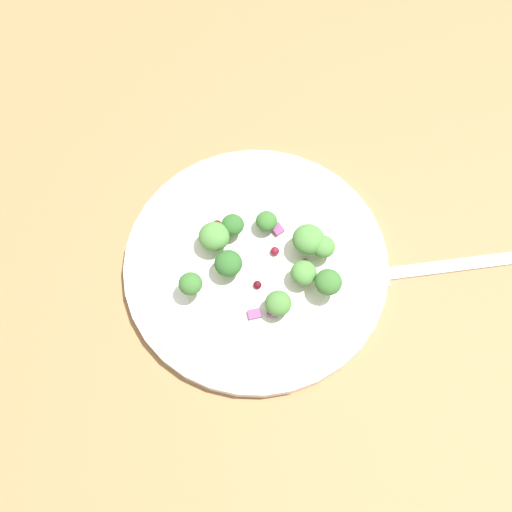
# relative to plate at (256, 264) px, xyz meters

# --- Properties ---
(ground_plane) EXTENTS (1.80, 1.80, 0.02)m
(ground_plane) POSITION_rel_plate_xyz_m (0.01, -0.03, -0.02)
(ground_plane) COLOR olive
(plate) EXTENTS (0.25, 0.25, 0.02)m
(plate) POSITION_rel_plate_xyz_m (0.00, 0.00, 0.00)
(plate) COLOR white
(plate) RESTS_ON ground_plane
(dressing_pool) EXTENTS (0.14, 0.14, 0.00)m
(dressing_pool) POSITION_rel_plate_xyz_m (0.00, 0.00, 0.00)
(dressing_pool) COLOR white
(dressing_pool) RESTS_ON plate
(broccoli_floret_0) EXTENTS (0.02, 0.02, 0.02)m
(broccoli_floret_0) POSITION_rel_plate_xyz_m (-0.03, 0.02, 0.02)
(broccoli_floret_0) COLOR #8EB77A
(broccoli_floret_0) RESTS_ON plate
(broccoli_floret_1) EXTENTS (0.02, 0.02, 0.02)m
(broccoli_floret_1) POSITION_rel_plate_xyz_m (0.01, 0.06, 0.02)
(broccoli_floret_1) COLOR #9EC684
(broccoli_floret_1) RESTS_ON plate
(broccoli_floret_2) EXTENTS (0.02, 0.02, 0.02)m
(broccoli_floret_2) POSITION_rel_plate_xyz_m (0.01, -0.06, 0.02)
(broccoli_floret_2) COLOR #ADD18E
(broccoli_floret_2) RESTS_ON plate
(broccoli_floret_3) EXTENTS (0.02, 0.02, 0.02)m
(broccoli_floret_3) POSITION_rel_plate_xyz_m (0.03, 0.04, 0.02)
(broccoli_floret_3) COLOR #8EB77A
(broccoli_floret_3) RESTS_ON plate
(broccoli_floret_4) EXTENTS (0.02, 0.02, 0.02)m
(broccoli_floret_4) POSITION_rel_plate_xyz_m (0.05, 0.01, 0.02)
(broccoli_floret_4) COLOR #ADD18E
(broccoli_floret_4) RESTS_ON plate
(broccoli_floret_5) EXTENTS (0.03, 0.03, 0.03)m
(broccoli_floret_5) POSITION_rel_plate_xyz_m (-0.00, 0.05, 0.02)
(broccoli_floret_5) COLOR #9EC684
(broccoli_floret_5) RESTS_ON plate
(broccoli_floret_6) EXTENTS (0.03, 0.03, 0.03)m
(broccoli_floret_6) POSITION_rel_plate_xyz_m (0.00, -0.02, 0.02)
(broccoli_floret_6) COLOR #ADD18E
(broccoli_floret_6) RESTS_ON plate
(broccoli_floret_7) EXTENTS (0.02, 0.02, 0.02)m
(broccoli_floret_7) POSITION_rel_plate_xyz_m (0.04, 0.05, 0.03)
(broccoli_floret_7) COLOR #9EC684
(broccoli_floret_7) RESTS_ON plate
(broccoli_floret_8) EXTENTS (0.02, 0.02, 0.02)m
(broccoli_floret_8) POSITION_rel_plate_xyz_m (-0.03, -0.01, 0.02)
(broccoli_floret_8) COLOR #9EC684
(broccoli_floret_8) RESTS_ON plate
(broccoli_floret_9) EXTENTS (0.03, 0.03, 0.03)m
(broccoli_floret_9) POSITION_rel_plate_xyz_m (-0.03, -0.03, 0.02)
(broccoli_floret_9) COLOR #9EC684
(broccoli_floret_9) RESTS_ON plate
(cranberry_0) EXTENTS (0.01, 0.01, 0.01)m
(cranberry_0) POSITION_rel_plate_xyz_m (0.03, 0.04, 0.01)
(cranberry_0) COLOR maroon
(cranberry_0) RESTS_ON plate
(cranberry_1) EXTENTS (0.01, 0.01, 0.01)m
(cranberry_1) POSITION_rel_plate_xyz_m (-0.00, 0.02, 0.01)
(cranberry_1) COLOR maroon
(cranberry_1) RESTS_ON plate
(cranberry_2) EXTENTS (0.01, 0.01, 0.01)m
(cranberry_2) POSITION_rel_plate_xyz_m (-0.04, -0.03, 0.01)
(cranberry_2) COLOR #4C0A14
(cranberry_2) RESTS_ON plate
(cranberry_3) EXTENTS (0.01, 0.01, 0.01)m
(cranberry_3) POSITION_rel_plate_xyz_m (0.01, 0.04, 0.01)
(cranberry_3) COLOR maroon
(cranberry_3) RESTS_ON plate
(cranberry_4) EXTENTS (0.01, 0.01, 0.01)m
(cranberry_4) POSITION_rel_plate_xyz_m (0.02, -0.00, 0.01)
(cranberry_4) COLOR #4C0A14
(cranberry_4) RESTS_ON plate
(onion_bit_0) EXTENTS (0.01, 0.01, 0.00)m
(onion_bit_0) POSITION_rel_plate_xyz_m (0.05, -0.01, 0.01)
(onion_bit_0) COLOR #843D75
(onion_bit_0) RESTS_ON plate
(onion_bit_1) EXTENTS (0.01, 0.01, 0.00)m
(onion_bit_1) POSITION_rel_plate_xyz_m (0.05, 0.00, 0.01)
(onion_bit_1) COLOR #934C84
(onion_bit_1) RESTS_ON plate
(onion_bit_2) EXTENTS (0.01, 0.01, 0.00)m
(onion_bit_2) POSITION_rel_plate_xyz_m (-0.03, 0.03, 0.01)
(onion_bit_2) COLOR #843D75
(onion_bit_2) RESTS_ON plate
(fork) EXTENTS (0.04, 0.19, 0.01)m
(fork) POSITION_rel_plate_xyz_m (0.04, 0.16, -0.01)
(fork) COLOR silver
(fork) RESTS_ON ground_plane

